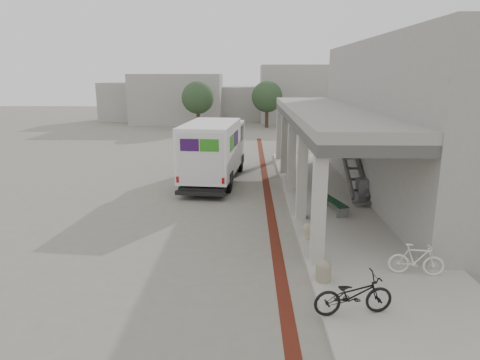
{
  "coord_description": "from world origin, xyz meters",
  "views": [
    {
      "loc": [
        0.08,
        -15.21,
        5.52
      ],
      "look_at": [
        -0.23,
        0.52,
        1.6
      ],
      "focal_mm": 32.0,
      "sensor_mm": 36.0,
      "label": 1
    }
  ],
  "objects_px": {
    "bicycle_cream": "(416,259)",
    "bench": "(333,203)",
    "fedex_truck": "(214,150)",
    "bicycle_black": "(353,294)",
    "utility_cabinet": "(362,190)"
  },
  "relations": [
    {
      "from": "bench",
      "to": "fedex_truck",
      "type": "bearing_deg",
      "value": 119.16
    },
    {
      "from": "bench",
      "to": "bicycle_black",
      "type": "bearing_deg",
      "value": -112.63
    },
    {
      "from": "bicycle_black",
      "to": "bicycle_cream",
      "type": "relative_size",
      "value": 1.25
    },
    {
      "from": "fedex_truck",
      "to": "bench",
      "type": "bearing_deg",
      "value": -39.59
    },
    {
      "from": "fedex_truck",
      "to": "bicycle_black",
      "type": "xyz_separation_m",
      "value": [
        4.19,
        -12.91,
        -1.09
      ]
    },
    {
      "from": "bench",
      "to": "bicycle_cream",
      "type": "distance_m",
      "value": 5.73
    },
    {
      "from": "fedex_truck",
      "to": "bicycle_black",
      "type": "relative_size",
      "value": 4.12
    },
    {
      "from": "bicycle_black",
      "to": "bicycle_cream",
      "type": "xyz_separation_m",
      "value": [
        2.21,
        2.04,
        -0.04
      ]
    },
    {
      "from": "bench",
      "to": "bicycle_cream",
      "type": "relative_size",
      "value": 1.35
    },
    {
      "from": "bicycle_black",
      "to": "bicycle_cream",
      "type": "distance_m",
      "value": 3.0
    },
    {
      "from": "utility_cabinet",
      "to": "bicycle_black",
      "type": "distance_m",
      "value": 9.3
    },
    {
      "from": "bicycle_cream",
      "to": "bench",
      "type": "bearing_deg",
      "value": 22.0
    },
    {
      "from": "utility_cabinet",
      "to": "bicycle_cream",
      "type": "xyz_separation_m",
      "value": [
        -0.29,
        -6.93,
        -0.06
      ]
    },
    {
      "from": "bicycle_black",
      "to": "fedex_truck",
      "type": "bearing_deg",
      "value": 9.14
    },
    {
      "from": "bicycle_cream",
      "to": "utility_cabinet",
      "type": "bearing_deg",
      "value": 7.25
    }
  ]
}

